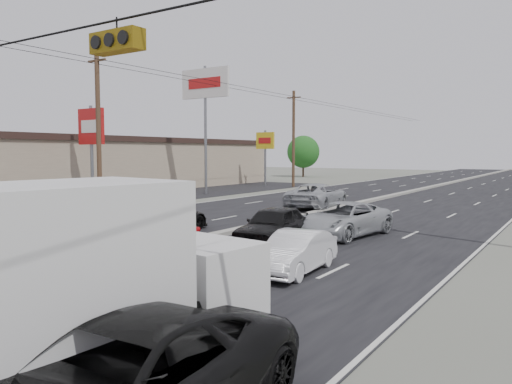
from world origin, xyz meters
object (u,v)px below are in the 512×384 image
(pole_sign_mid, at_px, (91,132))
(tree_left_far, at_px, (303,152))
(box_truck, at_px, (68,286))
(queue_car_c, at_px, (343,220))
(red_sedan, at_px, (126,245))
(utility_pole_left_c, at_px, (294,138))
(utility_pole_left_b, at_px, (98,129))
(pole_sign_billboard, at_px, (205,91))
(queue_car_b, at_px, (295,253))
(oncoming_near, at_px, (162,217))
(oncoming_far, at_px, (317,196))
(queue_car_a, at_px, (274,226))
(pole_sign_far, at_px, (265,145))

(pole_sign_mid, bearing_deg, tree_left_far, 96.79)
(pole_sign_mid, distance_m, box_truck, 30.69)
(queue_car_c, bearing_deg, red_sedan, -100.22)
(red_sedan, bearing_deg, utility_pole_left_c, 116.87)
(red_sedan, bearing_deg, pole_sign_mid, 149.44)
(utility_pole_left_b, distance_m, pole_sign_mid, 5.41)
(pole_sign_billboard, xyz_separation_m, tree_left_far, (-7.50, 32.00, -5.15))
(tree_left_far, xyz_separation_m, queue_car_c, (26.44, -45.92, -2.99))
(box_truck, height_order, queue_car_b, box_truck)
(pole_sign_billboard, height_order, box_truck, pole_sign_billboard)
(utility_pole_left_b, distance_m, oncoming_near, 11.55)
(pole_sign_billboard, distance_m, oncoming_far, 16.08)
(red_sedan, distance_m, queue_car_c, 9.91)
(utility_pole_left_b, relative_size, queue_car_a, 2.24)
(tree_left_far, relative_size, queue_car_b, 1.63)
(box_truck, height_order, queue_car_a, box_truck)
(pole_sign_billboard, height_order, queue_car_c, pole_sign_billboard)
(oncoming_near, bearing_deg, queue_car_c, -153.43)
(pole_sign_billboard, height_order, queue_car_b, pole_sign_billboard)
(box_truck, relative_size, red_sedan, 1.35)
(utility_pole_left_c, height_order, queue_car_b, utility_pole_left_c)
(box_truck, bearing_deg, oncoming_far, 114.64)
(pole_sign_billboard, distance_m, queue_car_a, 25.91)
(pole_sign_far, xyz_separation_m, oncoming_near, (13.20, -29.46, -3.71))
(utility_pole_left_c, relative_size, queue_car_c, 1.90)
(utility_pole_left_c, relative_size, queue_car_a, 2.24)
(pole_sign_billboard, bearing_deg, red_sedan, -55.75)
(pole_sign_mid, bearing_deg, red_sedan, -35.97)
(pole_sign_billboard, xyz_separation_m, red_sedan, (15.90, -23.35, -8.08))
(pole_sign_far, distance_m, queue_car_a, 35.11)
(pole_sign_mid, xyz_separation_m, box_truck, (23.69, -19.21, -3.49))
(utility_pole_left_b, height_order, pole_sign_mid, utility_pole_left_b)
(utility_pole_left_b, relative_size, oncoming_far, 1.72)
(pole_sign_billboard, height_order, queue_car_a, pole_sign_billboard)
(tree_left_far, bearing_deg, pole_sign_mid, -83.21)
(utility_pole_left_c, relative_size, pole_sign_mid, 1.43)
(pole_sign_mid, bearing_deg, oncoming_far, 18.79)
(utility_pole_left_c, height_order, tree_left_far, utility_pole_left_c)
(utility_pole_left_c, bearing_deg, pole_sign_far, -180.00)
(queue_car_a, height_order, oncoming_near, queue_car_a)
(pole_sign_billboard, height_order, oncoming_far, pole_sign_billboard)
(tree_left_far, height_order, oncoming_near, tree_left_far)
(utility_pole_left_b, distance_m, pole_sign_far, 25.25)
(box_truck, bearing_deg, tree_left_far, 121.50)
(utility_pole_left_b, bearing_deg, red_sedan, -36.68)
(pole_sign_far, relative_size, box_truck, 0.93)
(red_sedan, bearing_deg, oncoming_near, 130.89)
(utility_pole_left_c, height_order, pole_sign_mid, utility_pole_left_c)
(tree_left_far, height_order, queue_car_c, tree_left_far)
(oncoming_near, xyz_separation_m, oncoming_far, (1.40, 12.76, 0.10))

